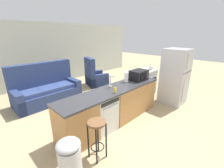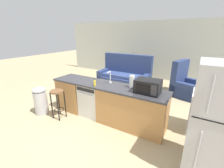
% 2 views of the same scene
% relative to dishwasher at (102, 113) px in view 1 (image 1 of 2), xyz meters
% --- Properties ---
extents(ground_plane, '(24.00, 24.00, 0.00)m').
position_rel_dishwasher_xyz_m(ground_plane, '(0.25, 0.00, -0.42)').
color(ground_plane, tan).
extents(wall_back, '(10.00, 0.06, 2.60)m').
position_rel_dishwasher_xyz_m(wall_back, '(0.55, 4.20, 0.88)').
color(wall_back, beige).
rests_on(wall_back, ground_plane).
extents(kitchen_counter, '(2.94, 0.66, 0.90)m').
position_rel_dishwasher_xyz_m(kitchen_counter, '(0.49, 0.00, -0.00)').
color(kitchen_counter, '#B77F47').
rests_on(kitchen_counter, ground_plane).
extents(dishwasher, '(0.58, 0.61, 0.84)m').
position_rel_dishwasher_xyz_m(dishwasher, '(0.00, 0.00, 0.00)').
color(dishwasher, silver).
rests_on(dishwasher, ground_plane).
extents(stove_range, '(0.76, 0.68, 0.90)m').
position_rel_dishwasher_xyz_m(stove_range, '(2.60, 0.55, 0.03)').
color(stove_range, '#B7B7BC').
rests_on(stove_range, ground_plane).
extents(refrigerator, '(0.72, 0.73, 1.72)m').
position_rel_dishwasher_xyz_m(refrigerator, '(2.60, -0.55, 0.44)').
color(refrigerator, '#B7B7BC').
rests_on(refrigerator, ground_plane).
extents(microwave, '(0.50, 0.37, 0.28)m').
position_rel_dishwasher_xyz_m(microwave, '(1.41, -0.00, 0.62)').
color(microwave, black).
rests_on(microwave, kitchen_counter).
extents(sink_faucet, '(0.07, 0.18, 0.30)m').
position_rel_dishwasher_xyz_m(sink_faucet, '(0.43, 0.13, 0.61)').
color(sink_faucet, silver).
rests_on(sink_faucet, kitchen_counter).
extents(paper_towel_roll, '(0.14, 0.14, 0.28)m').
position_rel_dishwasher_xyz_m(paper_towel_roll, '(1.01, 0.12, 0.62)').
color(paper_towel_roll, '#4C4C51').
rests_on(paper_towel_roll, kitchen_counter).
extents(soap_bottle, '(0.06, 0.06, 0.18)m').
position_rel_dishwasher_xyz_m(soap_bottle, '(0.23, -0.21, 0.55)').
color(soap_bottle, yellow).
rests_on(soap_bottle, kitchen_counter).
extents(kettle, '(0.21, 0.17, 0.19)m').
position_rel_dishwasher_xyz_m(kettle, '(2.77, 0.42, 0.56)').
color(kettle, silver).
rests_on(kettle, stove_range).
extents(bar_stool, '(0.32, 0.32, 0.74)m').
position_rel_dishwasher_xyz_m(bar_stool, '(-0.64, -0.60, 0.11)').
color(bar_stool, brown).
rests_on(bar_stool, ground_plane).
extents(trash_bin, '(0.35, 0.35, 0.74)m').
position_rel_dishwasher_xyz_m(trash_bin, '(-1.22, -0.68, -0.04)').
color(trash_bin, '#B7B7BC').
rests_on(trash_bin, ground_plane).
extents(couch, '(2.01, 0.92, 1.27)m').
position_rel_dishwasher_xyz_m(couch, '(-0.25, 2.43, -0.03)').
color(couch, navy).
rests_on(couch, ground_plane).
extents(armchair, '(1.03, 1.06, 1.20)m').
position_rel_dishwasher_xyz_m(armchair, '(1.91, 2.60, -0.07)').
color(armchair, navy).
rests_on(armchair, ground_plane).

